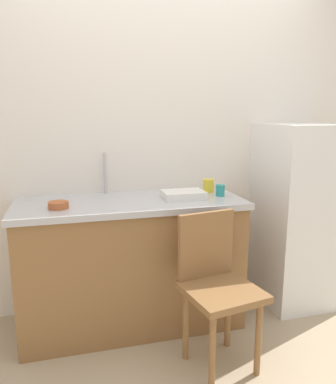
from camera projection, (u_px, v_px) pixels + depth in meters
The scene contains 11 objects.
ground_plane at pixel (197, 374), 2.15m from camera, with size 8.00×8.00×0.00m, color tan.
back_wall at pixel (156, 135), 2.83m from camera, with size 4.80×0.10×2.59m, color white.
cabinet_base at pixel (131, 265), 2.61m from camera, with size 1.46×0.60×0.85m, color olive.
countertop at pixel (130, 203), 2.52m from camera, with size 1.50×0.64×0.04m, color #B7B7BC.
faucet at pixel (105, 173), 2.69m from camera, with size 0.02×0.02×0.29m, color #B7B7BC.
refrigerator at pixel (297, 215), 2.90m from camera, with size 0.53×0.58×1.38m, color white.
chair at pixel (216, 283), 2.17m from camera, with size 0.46×0.46×0.89m.
dish_tray at pixel (183, 195), 2.56m from camera, with size 0.28×0.20×0.05m, color white.
terracotta_bowl at pixel (58, 205), 2.29m from camera, with size 0.12×0.12×0.04m, color #B25B33.
cup_yellow at pixel (208, 186), 2.76m from camera, with size 0.08×0.08×0.09m, color yellow.
cup_teal at pixel (220, 190), 2.63m from camera, with size 0.06×0.06×0.08m, color teal.
Camera 1 is at (-0.65, -1.79, 1.46)m, focal length 35.33 mm.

